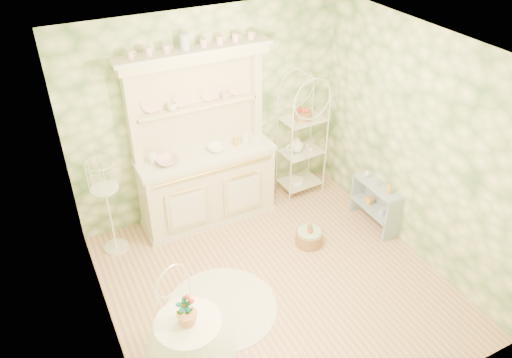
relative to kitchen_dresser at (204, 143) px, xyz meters
name	(u,v)px	position (x,y,z in m)	size (l,w,h in m)	color
floor	(276,284)	(0.20, -1.52, -1.15)	(3.60, 3.60, 0.00)	tan
ceiling	(283,56)	(0.20, -1.52, 1.56)	(3.60, 3.60, 0.00)	white
wall_left	(96,240)	(-1.60, -1.52, 0.21)	(3.60, 3.60, 0.00)	#F4F3BB
wall_right	(417,146)	(2.00, -1.52, 0.21)	(3.60, 3.60, 0.00)	#F4F3BB
wall_back	(210,115)	(0.20, 0.28, 0.21)	(3.60, 3.60, 0.00)	#F4F3BB
wall_front	(398,312)	(0.20, -3.32, 0.21)	(3.60, 3.60, 0.00)	#F4F3BB
kitchen_dresser	(204,143)	(0.00, 0.00, 0.00)	(1.87, 0.61, 2.29)	beige
bakers_rack	(302,136)	(1.41, -0.01, -0.25)	(0.56, 0.40, 1.79)	white
side_shelf	(375,204)	(1.88, -1.13, -0.82)	(0.28, 0.75, 0.65)	#97A9BF
round_table	(191,351)	(-1.06, -2.19, -0.82)	(0.59, 0.59, 0.65)	white
cafe_chair	(181,325)	(-1.06, -1.95, -0.71)	(0.39, 0.39, 0.87)	white
birdcage_stand	(108,206)	(-1.28, -0.09, -0.48)	(0.31, 0.31, 1.33)	white
floor_basket	(309,236)	(0.91, -1.09, -1.03)	(0.36, 0.36, 0.23)	#9C6F4A
lace_rug	(222,307)	(-0.50, -1.57, -1.14)	(1.21, 1.21, 0.01)	white
bowl_floral	(168,163)	(-0.50, -0.05, -0.13)	(0.28, 0.28, 0.07)	white
bowl_white	(216,150)	(0.15, -0.03, -0.13)	(0.23, 0.23, 0.07)	white
cup_left	(172,108)	(-0.32, 0.16, 0.47)	(0.12, 0.12, 0.10)	white
cup_right	(225,97)	(0.36, 0.16, 0.47)	(0.10, 0.10, 0.09)	white
potted_geranium	(185,312)	(-1.07, -2.19, -0.30)	(0.15, 0.10, 0.29)	#3F7238
bottle_amber	(389,189)	(1.88, -1.32, -0.46)	(0.07, 0.07, 0.18)	gold
bottle_blue	(378,182)	(1.88, -1.12, -0.49)	(0.04, 0.04, 0.10)	#9CAFCA
bottle_glass	(367,174)	(1.88, -0.90, -0.50)	(0.08, 0.08, 0.10)	silver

